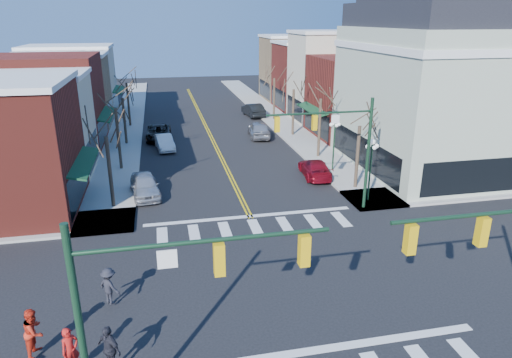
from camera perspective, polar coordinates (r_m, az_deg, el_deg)
ground at (r=21.78m, az=3.38°, el=-12.94°), size 160.00×160.00×0.00m
sidewalk_left at (r=39.59m, az=-16.87°, el=1.62°), size 3.50×70.00×0.15m
sidewalk_right at (r=41.77m, az=7.76°, el=3.22°), size 3.50×70.00×0.15m
bldg_left_stucco_a at (r=39.42m, az=-27.29°, el=5.75°), size 10.00×7.00×7.50m
bldg_left_brick_b at (r=46.96m, az=-25.04°, el=8.62°), size 10.00×9.00×8.50m
bldg_left_tan at (r=54.99m, az=-23.24°, el=9.85°), size 10.00×7.50×7.80m
bldg_left_stucco_b at (r=62.52m, az=-22.02°, el=11.18°), size 10.00×8.00×8.20m
bldg_right_brick_a at (r=48.65m, az=13.30°, el=9.94°), size 10.00×8.50×8.00m
bldg_right_stucco at (r=55.55m, az=9.98°, el=12.34°), size 10.00×7.00×10.00m
bldg_right_brick_b at (r=62.61m, az=7.37°, el=12.56°), size 10.00×8.00×8.50m
bldg_right_tan at (r=70.14m, az=5.19°, el=13.58°), size 10.00×8.00×9.00m
victorian_corner at (r=39.05m, az=21.98°, el=10.76°), size 12.25×14.25×13.30m
traffic_mast_near_left at (r=12.43m, az=-12.65°, el=-15.15°), size 6.60×0.28×7.20m
traffic_mast_far_right at (r=28.10m, az=10.55°, el=4.83°), size 6.60×0.28×7.20m
lamppost_corner at (r=30.61m, az=14.19°, el=2.37°), size 0.36×0.36×4.33m
lamppost_midblock at (r=36.32m, az=9.77°, el=5.36°), size 0.36×0.36×4.33m
tree_left_a at (r=30.33m, az=-17.78°, el=0.71°), size 0.24×0.24×4.76m
tree_left_b at (r=37.95m, az=-16.80°, el=4.72°), size 0.24×0.24×5.04m
tree_left_c at (r=45.77m, az=-16.10°, el=6.91°), size 0.24×0.24×4.55m
tree_left_d at (r=53.58m, az=-15.65°, el=8.90°), size 0.24×0.24×4.90m
tree_right_a at (r=33.03m, az=12.54°, el=2.57°), size 0.24×0.24×4.62m
tree_right_b at (r=40.11m, az=7.92°, el=6.25°), size 0.24×0.24×5.18m
tree_right_c at (r=47.57m, az=4.66°, el=8.24°), size 0.24×0.24×4.83m
tree_right_d at (r=55.14m, az=2.27°, el=9.92°), size 0.24×0.24×4.97m
car_left_near at (r=32.31m, az=-13.72°, el=-0.79°), size 2.35×4.68×1.53m
car_left_mid at (r=43.51m, az=-11.36°, el=4.50°), size 1.97×4.27×1.36m
car_left_far at (r=47.26m, az=-12.06°, el=5.69°), size 2.58×5.28×1.44m
car_right_near at (r=35.53m, az=7.38°, el=1.33°), size 2.36×4.87×1.36m
car_right_mid at (r=47.11m, az=0.34°, el=6.23°), size 2.40×5.09×1.68m
car_right_far at (r=57.46m, az=-0.34°, el=8.63°), size 2.27×5.11×1.63m
pedestrian_red_a at (r=17.70m, az=-22.18°, el=-19.22°), size 0.75×0.72×1.72m
pedestrian_red_b at (r=18.94m, az=-25.99°, el=-16.77°), size 0.81×0.98×1.86m
pedestrian_dark_a at (r=17.27m, az=-17.90°, el=-19.57°), size 1.07×1.06×1.81m
pedestrian_dark_b at (r=20.72m, az=-17.87°, el=-12.63°), size 1.21×1.18×1.66m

